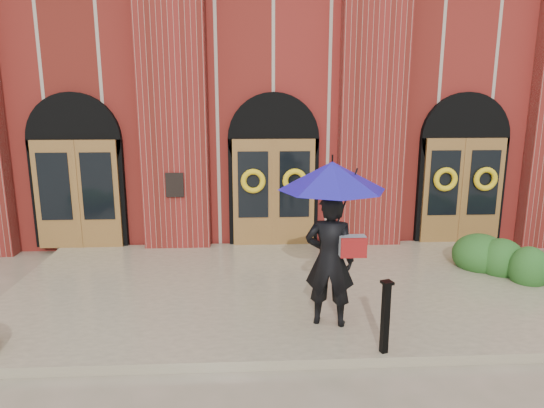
{
  "coord_description": "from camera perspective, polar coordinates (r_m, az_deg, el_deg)",
  "views": [
    {
      "loc": [
        -0.61,
        -8.35,
        3.63
      ],
      "look_at": [
        -0.13,
        1.0,
        1.52
      ],
      "focal_mm": 32.0,
      "sensor_mm": 36.0,
      "label": 1
    }
  ],
  "objects": [
    {
      "name": "ground",
      "position": [
        9.13,
        1.15,
        -10.72
      ],
      "size": [
        90.0,
        90.0,
        0.0
      ],
      "primitive_type": "plane",
      "color": "gray",
      "rests_on": "ground"
    },
    {
      "name": "landing",
      "position": [
        9.24,
        1.09,
        -9.92
      ],
      "size": [
        10.0,
        5.3,
        0.15
      ],
      "primitive_type": "cube",
      "color": "tan",
      "rests_on": "ground"
    },
    {
      "name": "church_building",
      "position": [
        17.15,
        -0.93,
        12.28
      ],
      "size": [
        16.2,
        12.53,
        7.0
      ],
      "color": "maroon",
      "rests_on": "ground"
    },
    {
      "name": "man_with_umbrella",
      "position": [
        7.23,
        6.98,
        -1.0
      ],
      "size": [
        1.96,
        1.96,
        2.54
      ],
      "rotation": [
        0.0,
        0.0,
        2.88
      ],
      "color": "black",
      "rests_on": "landing"
    },
    {
      "name": "metal_post",
      "position": [
        6.93,
        13.2,
        -12.65
      ],
      "size": [
        0.18,
        0.18,
        1.04
      ],
      "rotation": [
        0.0,
        0.0,
        0.3
      ],
      "color": "black",
      "rests_on": "landing"
    }
  ]
}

